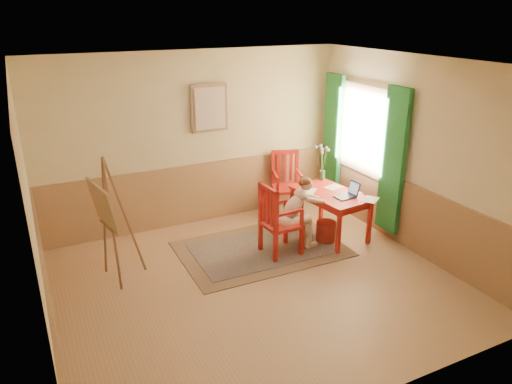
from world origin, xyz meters
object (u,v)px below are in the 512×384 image
figure (297,211)px  laptop (348,194)px  chair_back (287,183)px  table (330,198)px  easel (106,210)px  chair_left (278,220)px

figure → laptop: 0.86m
chair_back → laptop: size_ratio=2.88×
table → laptop: (0.13, -0.25, 0.13)m
table → easel: 3.35m
figure → easel: bearing=173.4°
table → easel: size_ratio=0.75×
easel → laptop: bearing=-6.3°
chair_left → chair_back: size_ratio=0.99×
chair_back → easel: size_ratio=0.64×
chair_back → easel: easel is taller
chair_back → easel: bearing=-162.8°
chair_left → chair_back: bearing=55.9°
chair_left → easel: (-2.29, 0.33, 0.47)m
chair_left → chair_back: 1.58m
chair_left → easel: easel is taller
laptop → table: bearing=117.5°
table → chair_left: chair_left is taller
table → chair_back: size_ratio=1.18×
easel → chair_left: bearing=-8.1°
table → easel: (-3.32, 0.12, 0.38)m
easel → chair_back: bearing=17.2°
figure → laptop: bearing=-5.0°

